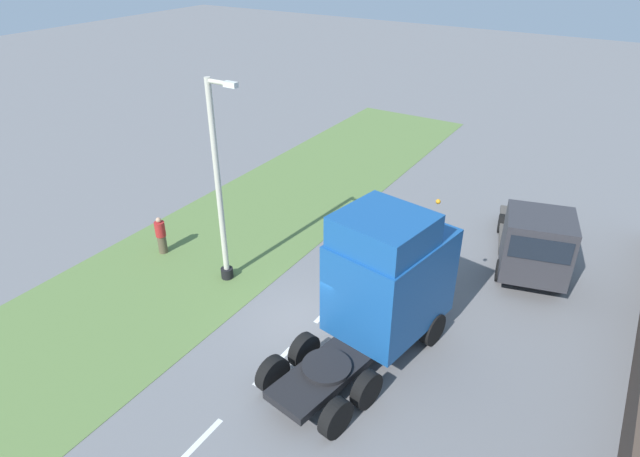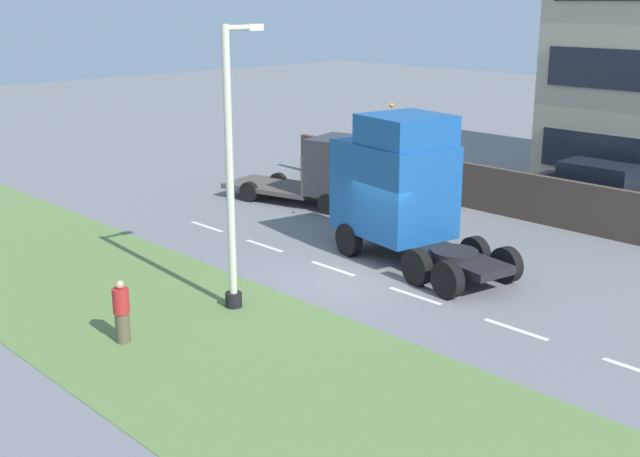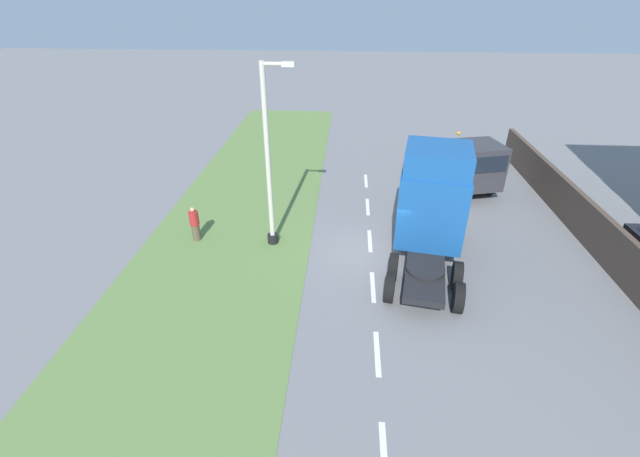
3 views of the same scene
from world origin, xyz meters
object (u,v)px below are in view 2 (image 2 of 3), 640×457
Objects in this scene: lorry_cab at (399,188)px; pedestrian at (122,313)px; flatbed_truck at (331,170)px; parked_car at (595,192)px; lamp_post at (232,187)px.

lorry_cab reaches higher than pedestrian.
flatbed_truck is 4.20× the size of pedestrian.
flatbed_truck is 9.80m from parked_car.
parked_car is at bearing 110.59° from flatbed_truck.
lorry_cab reaches higher than flatbed_truck.
pedestrian is at bearing 10.36° from flatbed_truck.
lamp_post reaches higher than flatbed_truck.
lamp_post is at bearing -0.30° from pedestrian.
lorry_cab is 4.22× the size of pedestrian.
parked_car is 18.31m from pedestrian.
lamp_post is 4.67× the size of pedestrian.
parked_car is at bearing -3.39° from lorry_cab.
lorry_cab is 1.00× the size of flatbed_truck.
lorry_cab is 0.90× the size of lamp_post.
lamp_post is at bearing -172.20° from lorry_cab.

